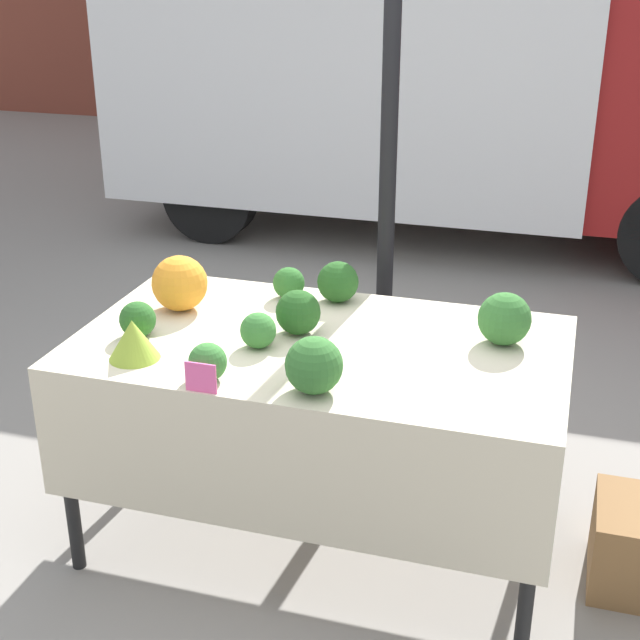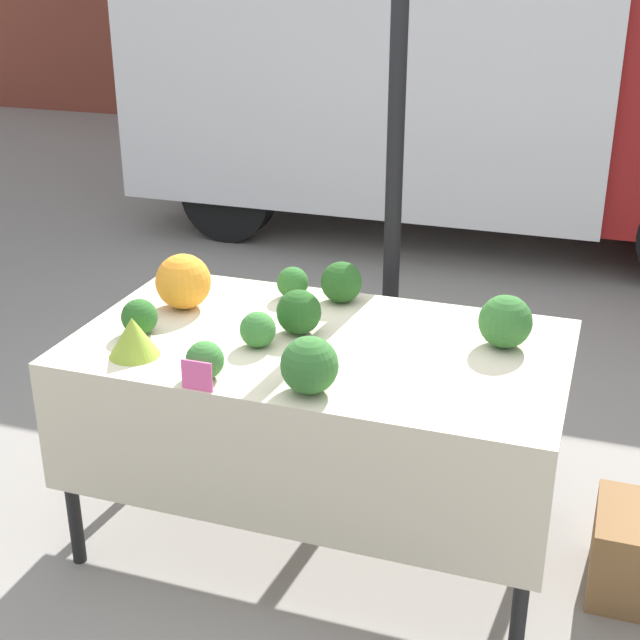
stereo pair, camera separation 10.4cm
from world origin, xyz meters
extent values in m
plane|color=gray|center=(0.00, 0.00, 0.00)|extent=(40.00, 40.00, 0.00)
cylinder|color=black|center=(0.06, 0.77, 1.23)|extent=(0.07, 0.07, 2.46)
cube|color=white|center=(-0.90, 4.13, 1.39)|extent=(3.53, 1.99, 2.13)
cylinder|color=black|center=(-1.87, 3.33, 0.36)|extent=(0.71, 0.22, 0.71)
cylinder|color=black|center=(-1.87, 4.94, 0.36)|extent=(0.71, 0.22, 0.71)
cube|color=beige|center=(0.00, 0.00, 0.82)|extent=(1.73, 0.98, 0.03)
cube|color=beige|center=(0.00, -0.48, 0.58)|extent=(1.73, 0.01, 0.46)
cylinder|color=black|center=(-0.80, -0.43, 0.40)|extent=(0.05, 0.05, 0.81)
cylinder|color=black|center=(0.80, -0.43, 0.40)|extent=(0.05, 0.05, 0.81)
cylinder|color=black|center=(-0.80, 0.43, 0.40)|extent=(0.05, 0.05, 0.81)
cylinder|color=black|center=(0.80, 0.43, 0.40)|extent=(0.05, 0.05, 0.81)
sphere|color=orange|center=(-0.59, 0.13, 0.94)|extent=(0.21, 0.21, 0.21)
cone|color=#93B238|center=(-0.56, -0.32, 0.91)|extent=(0.17, 0.17, 0.14)
sphere|color=#285B23|center=(-0.63, -0.15, 0.90)|extent=(0.13, 0.13, 0.13)
sphere|color=#336B2D|center=(0.62, 0.16, 0.93)|extent=(0.19, 0.19, 0.19)
sphere|color=#2D6628|center=(-0.24, 0.36, 0.90)|extent=(0.13, 0.13, 0.13)
sphere|color=#23511E|center=(-0.04, 0.38, 0.92)|extent=(0.16, 0.16, 0.16)
sphere|color=#387533|center=(-0.26, -0.39, 0.90)|extent=(0.13, 0.13, 0.13)
sphere|color=#336B2D|center=(0.09, -0.37, 0.93)|extent=(0.18, 0.18, 0.18)
sphere|color=#23511E|center=(-0.09, 0.04, 0.92)|extent=(0.16, 0.16, 0.16)
sphere|color=#387533|center=(-0.19, -0.11, 0.90)|extent=(0.13, 0.13, 0.13)
cube|color=#F45B9E|center=(-0.24, -0.48, 0.89)|extent=(0.10, 0.01, 0.10)
camera|label=1|loc=(0.82, -2.74, 2.14)|focal=50.00mm
camera|label=2|loc=(0.92, -2.71, 2.14)|focal=50.00mm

